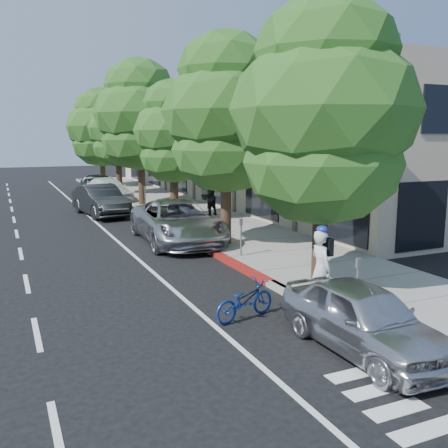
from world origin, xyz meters
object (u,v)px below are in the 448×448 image
silver_suv (177,222)px  street_tree_0 (324,115)px  street_tree_4 (118,130)px  street_tree_3 (140,116)px  dark_suv_far (100,185)px  street_tree_5 (101,128)px  cyclist (321,269)px  near_car_a (364,318)px  bicycle (245,300)px  pedestrian (209,196)px  dark_sedan (101,200)px  white_pickup (108,190)px  street_tree_1 (226,115)px  street_tree_2 (173,133)px

silver_suv → street_tree_0: bearing=-76.5°
street_tree_4 → silver_suv: (-1.40, -16.50, -3.74)m
street_tree_3 → dark_suv_far: street_tree_3 is taller
street_tree_5 → silver_suv: size_ratio=1.35×
street_tree_4 → cyclist: street_tree_4 is taller
street_tree_0 → near_car_a: bearing=-111.8°
bicycle → pedestrian: pedestrian is taller
dark_sedan → bicycle: bearing=-97.2°
street_tree_5 → pedestrian: street_tree_5 is taller
street_tree_0 → dark_sedan: 16.28m
street_tree_3 → silver_suv: size_ratio=1.45×
cyclist → white_pickup: bearing=6.8°
street_tree_1 → street_tree_3: street_tree_3 is taller
dark_sedan → near_car_a: (1.47, -19.06, -0.13)m
dark_suv_far → street_tree_4: bearing=3.0°
bicycle → pedestrian: 14.26m
street_tree_0 → white_pickup: bearing=93.8°
street_tree_0 → near_car_a: street_tree_0 is taller
bicycle → near_car_a: 2.83m
dark_suv_far → pedestrian: bearing=-79.3°
street_tree_0 → dark_suv_far: street_tree_0 is taller
silver_suv → pedestrian: bearing=58.8°
street_tree_1 → pedestrian: street_tree_1 is taller
near_car_a → dark_sedan: bearing=93.6°
dark_sedan → dark_suv_far: dark_sedan is taller
street_tree_3 → near_car_a: bearing=-93.7°
street_tree_3 → street_tree_4: street_tree_3 is taller
street_tree_1 → street_tree_5: (0.00, 24.00, -0.11)m
street_tree_2 → dark_sedan: street_tree_2 is taller
cyclist → white_pickup: 21.99m
street_tree_2 → white_pickup: 9.75m
bicycle → white_pickup: (1.30, 21.98, 0.30)m
street_tree_3 → silver_suv: bearing=-97.6°
near_car_a → street_tree_4: bearing=86.3°
dark_sedan → near_car_a: dark_sedan is taller
street_tree_2 → near_car_a: (-1.40, -15.50, -3.59)m
bicycle → street_tree_5: bearing=-20.8°
pedestrian → silver_suv: bearing=35.4°
street_tree_4 → dark_suv_far: (-1.40, -0.22, -3.75)m
white_pickup → pedestrian: pedestrian is taller
street_tree_4 → cyclist: bearing=-91.5°
pedestrian → street_tree_5: bearing=-104.0°
street_tree_1 → bicycle: bearing=-111.1°
street_tree_4 → street_tree_0: bearing=-90.0°
street_tree_1 → street_tree_2: street_tree_1 is taller
silver_suv → bicycle: bearing=-95.7°
street_tree_0 → dark_sedan: size_ratio=1.56×
bicycle → street_tree_2: bearing=-27.6°
street_tree_2 → street_tree_4: size_ratio=0.93×
street_tree_0 → bicycle: 5.10m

